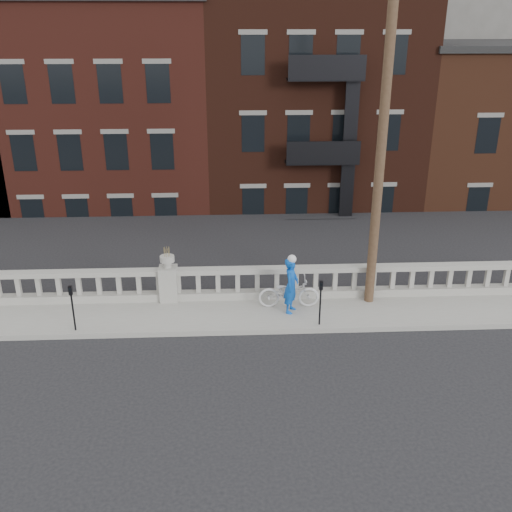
% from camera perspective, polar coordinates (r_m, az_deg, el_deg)
% --- Properties ---
extents(ground, '(120.00, 120.00, 0.00)m').
position_cam_1_polar(ground, '(14.71, -10.04, -11.69)').
color(ground, black).
rests_on(ground, ground).
extents(sidewalk, '(32.00, 2.20, 0.15)m').
position_cam_1_polar(sidewalk, '(17.24, -8.90, -5.95)').
color(sidewalk, gray).
rests_on(sidewalk, ground).
extents(balustrade, '(28.00, 0.34, 1.03)m').
position_cam_1_polar(balustrade, '(17.83, -8.71, -2.92)').
color(balustrade, gray).
rests_on(balustrade, sidewalk).
extents(planter_pedestal, '(0.55, 0.55, 1.76)m').
position_cam_1_polar(planter_pedestal, '(17.75, -8.75, -2.36)').
color(planter_pedestal, gray).
rests_on(planter_pedestal, sidewalk).
extents(lower_level, '(80.00, 44.00, 20.80)m').
position_cam_1_polar(lower_level, '(35.63, -5.03, 13.14)').
color(lower_level, '#605E59').
rests_on(lower_level, ground).
extents(utility_pole, '(1.60, 0.28, 10.00)m').
position_cam_1_polar(utility_pole, '(16.55, 12.51, 11.61)').
color(utility_pole, '#422D1E').
rests_on(utility_pole, sidewalk).
extents(parking_meter_b, '(0.10, 0.09, 1.36)m').
position_cam_1_polar(parking_meter_b, '(16.55, -17.92, -4.49)').
color(parking_meter_b, black).
rests_on(parking_meter_b, sidewalk).
extents(parking_meter_c, '(0.10, 0.09, 1.36)m').
position_cam_1_polar(parking_meter_c, '(16.14, 6.47, -4.17)').
color(parking_meter_c, black).
rests_on(parking_meter_c, sidewalk).
extents(bicycle, '(1.83, 0.65, 0.96)m').
position_cam_1_polar(bicycle, '(17.24, 3.30, -3.62)').
color(bicycle, silver).
rests_on(bicycle, sidewalk).
extents(cyclist, '(0.62, 0.73, 1.71)m').
position_cam_1_polar(cyclist, '(16.80, 3.55, -2.94)').
color(cyclist, '#0C4CB8').
rests_on(cyclist, sidewalk).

